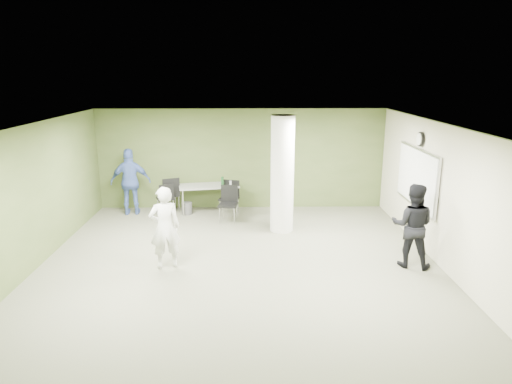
{
  "coord_description": "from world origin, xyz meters",
  "views": [
    {
      "loc": [
        0.18,
        -8.58,
        3.74
      ],
      "look_at": [
        0.36,
        1.0,
        1.23
      ],
      "focal_mm": 32.0,
      "sensor_mm": 36.0,
      "label": 1
    }
  ],
  "objects_px": {
    "woman_white": "(165,228)",
    "man_black": "(412,226)",
    "folding_table": "(210,187)",
    "chair_back_left": "(166,196)",
    "man_blue": "(131,182)"
  },
  "relations": [
    {
      "from": "woman_white",
      "to": "man_blue",
      "type": "xyz_separation_m",
      "value": [
        -1.53,
        3.55,
        0.08
      ]
    },
    {
      "from": "folding_table",
      "to": "woman_white",
      "type": "height_order",
      "value": "woman_white"
    },
    {
      "from": "woman_white",
      "to": "man_black",
      "type": "relative_size",
      "value": 0.98
    },
    {
      "from": "man_blue",
      "to": "folding_table",
      "type": "bearing_deg",
      "value": 176.91
    },
    {
      "from": "chair_back_left",
      "to": "woman_white",
      "type": "bearing_deg",
      "value": 76.27
    },
    {
      "from": "man_black",
      "to": "man_blue",
      "type": "height_order",
      "value": "man_blue"
    },
    {
      "from": "folding_table",
      "to": "woman_white",
      "type": "relative_size",
      "value": 1.04
    },
    {
      "from": "woman_white",
      "to": "folding_table",
      "type": "bearing_deg",
      "value": -115.78
    },
    {
      "from": "folding_table",
      "to": "man_blue",
      "type": "bearing_deg",
      "value": 173.97
    },
    {
      "from": "folding_table",
      "to": "man_blue",
      "type": "distance_m",
      "value": 2.12
    },
    {
      "from": "woman_white",
      "to": "man_blue",
      "type": "bearing_deg",
      "value": -83.68
    },
    {
      "from": "chair_back_left",
      "to": "woman_white",
      "type": "height_order",
      "value": "woman_white"
    },
    {
      "from": "man_black",
      "to": "man_blue",
      "type": "distance_m",
      "value": 7.31
    },
    {
      "from": "folding_table",
      "to": "man_blue",
      "type": "xyz_separation_m",
      "value": [
        -2.1,
        -0.14,
        0.19
      ]
    },
    {
      "from": "chair_back_left",
      "to": "man_blue",
      "type": "bearing_deg",
      "value": -22.98
    }
  ]
}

